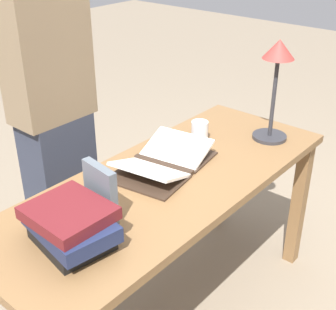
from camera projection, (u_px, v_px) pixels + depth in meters
reading_desk at (168, 201)px, 1.87m from camera, size 1.54×0.60×0.73m
open_book at (163, 162)px, 1.90m from camera, size 0.48×0.35×0.08m
book_stack_tall at (70, 225)px, 1.44m from camera, size 0.24×0.32×0.14m
book_standing_upright at (102, 193)px, 1.54m from camera, size 0.05×0.16×0.20m
reading_lamp at (277, 70)px, 2.00m from camera, size 0.16×0.16×0.46m
coffee_mug at (200, 131)px, 2.10m from camera, size 0.09×0.09×0.09m
person_reader at (53, 111)px, 2.11m from camera, size 0.36×0.22×1.72m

